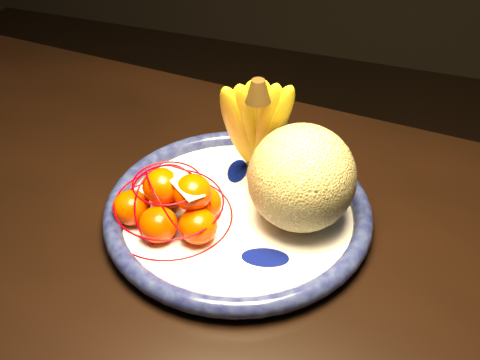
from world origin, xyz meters
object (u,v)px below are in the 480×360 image
(banana_bunch, at_px, (255,122))
(mandarin_bag, at_px, (172,205))
(dining_table, at_px, (156,283))
(fruit_bowl, at_px, (238,212))
(cantaloupe, at_px, (302,178))

(banana_bunch, bearing_deg, mandarin_bag, -141.30)
(banana_bunch, bearing_deg, dining_table, -140.63)
(fruit_bowl, height_order, mandarin_bag, mandarin_bag)
(banana_bunch, xyz_separation_m, mandarin_bag, (-0.08, -0.14, -0.07))
(fruit_bowl, height_order, banana_bunch, banana_bunch)
(cantaloupe, bearing_deg, banana_bunch, 142.46)
(dining_table, bearing_deg, cantaloupe, 34.29)
(dining_table, xyz_separation_m, fruit_bowl, (0.10, 0.09, 0.10))
(dining_table, bearing_deg, banana_bunch, 65.64)
(cantaloupe, bearing_deg, mandarin_bag, -158.35)
(dining_table, relative_size, cantaloupe, 10.44)
(fruit_bowl, relative_size, mandarin_bag, 1.88)
(cantaloupe, bearing_deg, fruit_bowl, -170.45)
(dining_table, xyz_separation_m, mandarin_bag, (0.02, 0.04, 0.13))
(dining_table, height_order, banana_bunch, banana_bunch)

